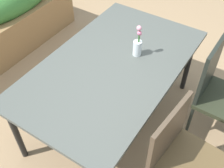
{
  "coord_description": "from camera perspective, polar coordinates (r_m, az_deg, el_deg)",
  "views": [
    {
      "loc": [
        -1.48,
        -0.92,
        2.26
      ],
      "look_at": [
        -0.01,
        0.03,
        0.48
      ],
      "focal_mm": 44.66,
      "sensor_mm": 36.0,
      "label": 1
    }
  ],
  "objects": [
    {
      "name": "ground_plane",
      "position": [
        2.85,
        0.63,
        -6.92
      ],
      "size": [
        12.0,
        12.0,
        0.0
      ],
      "primitive_type": "plane",
      "color": "#9E7F5B"
    },
    {
      "name": "dining_table",
      "position": [
        2.36,
        0.0,
        3.18
      ],
      "size": [
        1.74,
        1.03,
        0.72
      ],
      "color": "#4C514C",
      "rests_on": "ground"
    },
    {
      "name": "chair_near_right",
      "position": [
        2.54,
        21.06,
        -1.14
      ],
      "size": [
        0.46,
        0.46,
        0.97
      ],
      "rotation": [
        0.0,
        0.0,
        3.13
      ],
      "color": "#2A2F1F",
      "rests_on": "ground"
    },
    {
      "name": "chair_near_left",
      "position": [
        2.03,
        14.58,
        -14.57
      ],
      "size": [
        0.54,
        0.54,
        0.93
      ],
      "rotation": [
        0.0,
        0.0,
        3.04
      ],
      "color": "brown",
      "rests_on": "ground"
    },
    {
      "name": "flower_vase",
      "position": [
        2.36,
        5.27,
        7.95
      ],
      "size": [
        0.07,
        0.07,
        0.3
      ],
      "color": "silver",
      "rests_on": "dining_table"
    }
  ]
}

